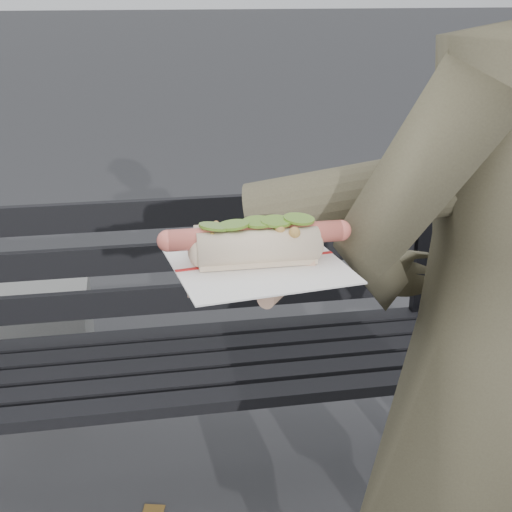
{
  "coord_description": "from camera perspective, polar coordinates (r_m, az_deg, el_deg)",
  "views": [
    {
      "loc": [
        -0.08,
        -0.72,
        1.43
      ],
      "look_at": [
        0.06,
        0.04,
        1.13
      ],
      "focal_mm": 50.0,
      "sensor_mm": 36.0,
      "label": 1
    }
  ],
  "objects": [
    {
      "name": "held_hotdog",
      "position": [
        0.93,
        10.93,
        4.3
      ],
      "size": [
        0.63,
        0.32,
        0.2
      ],
      "color": "#46412F"
    },
    {
      "name": "park_bench",
      "position": [
        1.98,
        -4.67,
        -6.17
      ],
      "size": [
        1.5,
        0.44,
        0.88
      ],
      "color": "black",
      "rests_on": "ground"
    },
    {
      "name": "person",
      "position": [
        1.17,
        18.45,
        -8.88
      ],
      "size": [
        0.74,
        0.62,
        1.73
      ],
      "primitive_type": "imported",
      "rotation": [
        0.0,
        0.0,
        3.53
      ],
      "color": "#46412F",
      "rests_on": "ground"
    }
  ]
}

